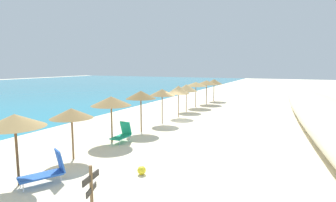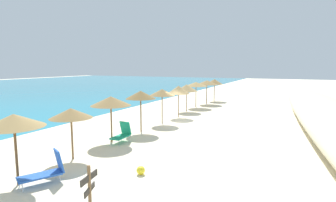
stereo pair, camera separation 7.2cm
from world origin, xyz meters
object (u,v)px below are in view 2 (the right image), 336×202
object	(u,v)px
beach_umbrella_8	(207,83)
lounge_chair_0	(122,134)
beach_umbrella_4	(162,92)
beach_umbrella_0	(14,121)
beach_umbrella_5	(179,90)
beach_umbrella_1	(71,113)
beach_umbrella_3	(141,95)
beach_umbrella_6	(187,88)
beach_umbrella_9	(214,82)
lounge_chair_1	(46,171)
beach_umbrella_2	(111,101)
beach_ball	(141,170)
beach_umbrella_7	(196,84)
wooden_signpost	(90,193)

from	to	relation	value
beach_umbrella_8	lounge_chair_0	bearing A→B (deg)	-178.92
beach_umbrella_4	beach_umbrella_8	world-z (taller)	beach_umbrella_8
beach_umbrella_4	lounge_chair_0	size ratio (longest dim) A/B	1.97
beach_umbrella_0	beach_umbrella_8	size ratio (longest dim) A/B	0.98
beach_umbrella_0	beach_umbrella_5	world-z (taller)	beach_umbrella_5
beach_umbrella_5	beach_umbrella_8	size ratio (longest dim) A/B	0.99
beach_umbrella_1	beach_umbrella_8	xyz separation A→B (m)	(21.35, -0.11, 0.27)
beach_umbrella_0	beach_umbrella_5	distance (m)	15.27
beach_umbrella_3	beach_umbrella_6	size ratio (longest dim) A/B	1.05
beach_umbrella_0	beach_umbrella_9	bearing A→B (deg)	0.12
beach_umbrella_8	lounge_chair_1	size ratio (longest dim) A/B	1.61
beach_umbrella_5	beach_umbrella_6	bearing A→B (deg)	8.34
beach_umbrella_2	lounge_chair_0	world-z (taller)	beach_umbrella_2
beach_umbrella_0	beach_umbrella_1	size ratio (longest dim) A/B	1.09
beach_umbrella_0	beach_umbrella_3	bearing A→B (deg)	0.55
beach_umbrella_3	beach_umbrella_4	world-z (taller)	beach_umbrella_3
beach_ball	beach_umbrella_5	bearing A→B (deg)	15.98
beach_umbrella_7	beach_ball	xyz separation A→B (m)	(-18.54, -4.09, -2.32)
beach_umbrella_7	beach_umbrella_9	distance (m)	6.05
beach_umbrella_1	beach_umbrella_7	xyz separation A→B (m)	(18.29, 0.16, 0.26)
beach_umbrella_2	beach_umbrella_3	xyz separation A→B (m)	(2.91, -0.27, 0.10)
beach_umbrella_4	wooden_signpost	size ratio (longest dim) A/B	1.45
beach_umbrella_7	beach_umbrella_9	size ratio (longest dim) A/B	0.98
beach_umbrella_6	wooden_signpost	world-z (taller)	beach_umbrella_6
beach_umbrella_1	lounge_chair_1	bearing A→B (deg)	-156.19
beach_umbrella_6	beach_ball	world-z (taller)	beach_umbrella_6
beach_umbrella_0	beach_umbrella_3	distance (m)	9.23
beach_umbrella_5	wooden_signpost	xyz separation A→B (m)	(-16.40, -4.35, -1.30)
beach_umbrella_7	beach_umbrella_1	bearing A→B (deg)	-179.51
beach_umbrella_3	wooden_signpost	size ratio (longest dim) A/B	1.52
beach_umbrella_0	beach_umbrella_4	distance (m)	12.26
beach_umbrella_1	beach_umbrella_2	world-z (taller)	beach_umbrella_2
beach_umbrella_8	lounge_chair_1	world-z (taller)	beach_umbrella_8
beach_umbrella_1	beach_umbrella_7	world-z (taller)	beach_umbrella_7
beach_umbrella_2	lounge_chair_1	size ratio (longest dim) A/B	1.57
beach_umbrella_8	beach_umbrella_1	bearing A→B (deg)	179.70
beach_umbrella_9	lounge_chair_0	size ratio (longest dim) A/B	2.04
lounge_chair_0	lounge_chair_1	distance (m)	6.03
beach_umbrella_4	beach_umbrella_7	xyz separation A→B (m)	(9.10, 0.42, 0.07)
beach_umbrella_2	beach_umbrella_8	distance (m)	18.10
beach_umbrella_5	lounge_chair_1	xyz separation A→B (m)	(-14.71, -0.74, -1.90)
beach_umbrella_4	lounge_chair_1	xyz separation A→B (m)	(-11.70, -0.84, -1.94)
beach_umbrella_8	wooden_signpost	xyz separation A→B (m)	(-25.55, -4.60, -1.41)
beach_umbrella_4	beach_umbrella_5	size ratio (longest dim) A/B	0.98
beach_umbrella_1	lounge_chair_1	world-z (taller)	beach_umbrella_1
beach_umbrella_3	beach_umbrella_9	distance (m)	18.18
beach_umbrella_4	wooden_signpost	bearing A→B (deg)	-161.62
beach_umbrella_2	beach_umbrella_3	distance (m)	2.93
beach_umbrella_6	beach_umbrella_4	bearing A→B (deg)	-176.73
lounge_chair_1	beach_ball	distance (m)	3.63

